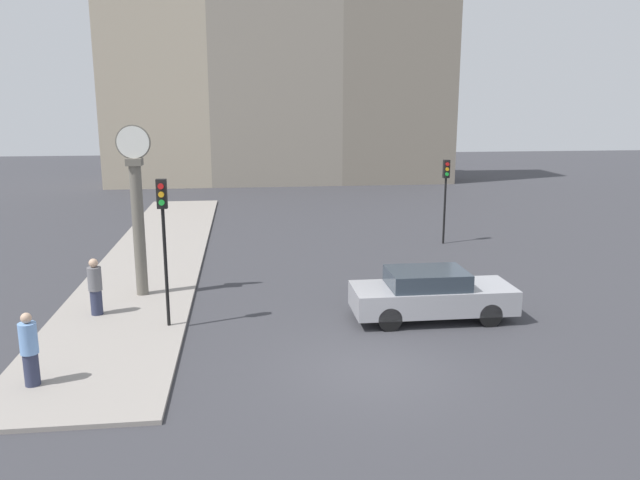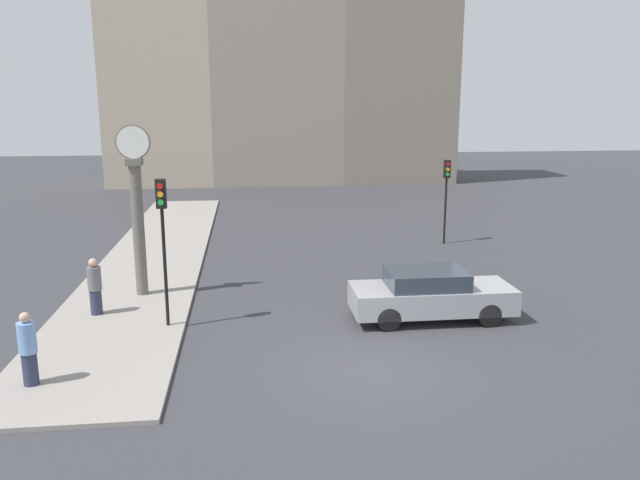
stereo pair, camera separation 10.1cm
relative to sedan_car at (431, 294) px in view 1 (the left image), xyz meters
The scene contains 9 objects.
ground_plane 3.93m from the sedan_car, 126.09° to the right, with size 120.00×120.00×0.00m, color #38383D.
sidewalk_corner 12.03m from the sedan_car, 136.16° to the left, with size 3.78×26.88×0.10m, color gray.
building_row 31.69m from the sedan_car, 94.05° to the left, with size 25.16×5.00×18.64m.
sedan_car is the anchor object (origin of this frame).
traffic_light_near 7.54m from the sedan_car, behind, with size 0.26×0.24×3.95m.
traffic_light_far 9.95m from the sedan_car, 70.04° to the left, with size 0.26×0.24×3.59m.
street_clock 9.08m from the sedan_car, 160.11° to the left, with size 1.02×0.47×5.21m.
pedestrian_grey_jacket 9.41m from the sedan_car, behind, with size 0.38×0.38×1.62m.
pedestrian_blue_stripe 10.20m from the sedan_car, 161.40° to the right, with size 0.37×0.37×1.61m.
Camera 1 is at (-2.81, -13.03, 5.99)m, focal length 35.00 mm.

